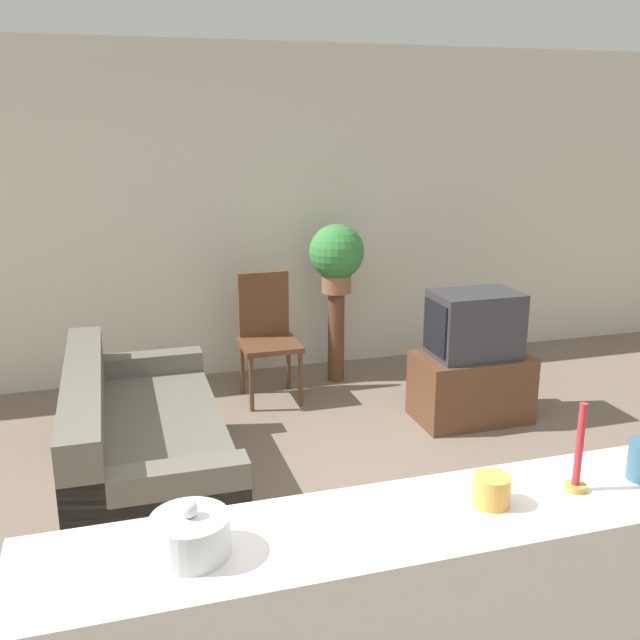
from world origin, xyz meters
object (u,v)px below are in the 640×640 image
(potted_plant, at_px, (337,255))
(couch, at_px, (142,451))
(decorative_bowl, at_px, (191,535))
(wooden_chair, at_px, (267,331))
(television, at_px, (474,324))

(potted_plant, bearing_deg, couch, -137.18)
(potted_plant, xyz_separation_m, decorative_bowl, (-1.58, -3.65, -0.03))
(couch, distance_m, potted_plant, 2.38)
(couch, relative_size, wooden_chair, 1.88)
(wooden_chair, bearing_deg, couch, -127.51)
(television, height_order, decorative_bowl, decorative_bowl)
(decorative_bowl, bearing_deg, television, 48.94)
(decorative_bowl, bearing_deg, wooden_chair, 74.40)
(television, xyz_separation_m, decorative_bowl, (-2.27, -2.60, 0.32))
(couch, height_order, television, television)
(couch, xyz_separation_m, television, (2.33, 0.49, 0.42))
(couch, bearing_deg, potted_plant, 42.82)
(wooden_chair, relative_size, potted_plant, 1.75)
(wooden_chair, height_order, potted_plant, potted_plant)
(potted_plant, relative_size, decorative_bowl, 2.57)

